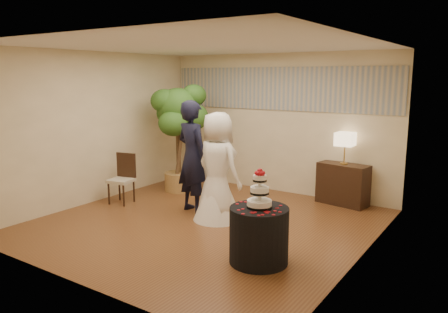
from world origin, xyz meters
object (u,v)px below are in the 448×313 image
Objects in this scene: groom at (193,157)px; table_lamp at (345,148)px; console at (343,184)px; bride at (218,167)px; ficus_tree at (178,137)px; cake_table at (259,235)px; side_chair at (121,179)px; wedding_cake at (260,188)px.

groom is 2.78m from table_lamp.
console is at bearing 0.00° from table_lamp.
bride is 3.09× the size of table_lamp.
ficus_tree reaches higher than table_lamp.
cake_table is 3.89m from ficus_tree.
bride is at bearing 141.47° from cake_table.
cake_table is at bearing -25.52° from side_chair.
console is at bearing -113.40° from bride.
table_lamp is 0.26× the size of ficus_tree.
side_chair is (-3.43, 0.89, -0.52)m from wedding_cake.
console is at bearing -121.58° from groom.
wedding_cake is 3.58m from side_chair.
bride reaches higher than wedding_cake.
console is at bearing 16.45° from ficus_tree.
cake_table is (2.01, -1.24, -0.61)m from groom.
bride is (0.61, -0.12, -0.08)m from groom.
cake_table is 1.29× the size of table_lamp.
table_lamp is at bearing 0.00° from console.
bride is at bearing -175.66° from groom.
ficus_tree reaches higher than side_chair.
bride is at bearing 141.47° from wedding_cake.
ficus_tree is (-3.12, 2.19, 0.75)m from cake_table.
side_chair is at bearing 165.49° from cake_table.
table_lamp reaches higher than console.
groom is at bearing 2.83° from side_chair.
ficus_tree is at bearing 65.44° from side_chair.
groom is 1.55m from side_chair.
table_lamp reaches higher than wedding_cake.
table_lamp is (0.03, 3.12, 0.07)m from wedding_cake.
cake_table is at bearing -35.11° from ficus_tree.
groom reaches higher than cake_table.
side_chair is at bearing 165.49° from wedding_cake.
cake_table is at bearing -81.24° from console.
table_lamp is 0.63× the size of side_chair.
table_lamp reaches higher than cake_table.
bride is 2.47m from table_lamp.
table_lamp is (0.00, 0.00, 0.67)m from console.
ficus_tree is at bearing 144.89° from cake_table.
ficus_tree is (-3.15, -0.93, 0.74)m from console.
side_chair is (-3.43, 0.89, 0.10)m from cake_table.
wedding_cake reaches higher than cake_table.
bride is 2.04m from ficus_tree.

